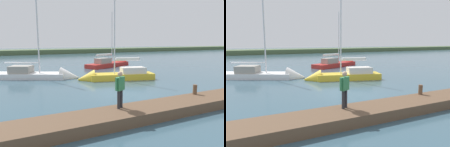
# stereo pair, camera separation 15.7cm
# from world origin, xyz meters

# --- Properties ---
(ground_plane) EXTENTS (200.00, 200.00, 0.00)m
(ground_plane) POSITION_xyz_m (0.00, 0.00, 0.00)
(ground_plane) COLOR #385666
(far_shoreline) EXTENTS (180.00, 8.00, 2.40)m
(far_shoreline) POSITION_xyz_m (0.00, -50.28, 0.00)
(far_shoreline) COLOR #4C603D
(far_shoreline) RESTS_ON ground_plane
(dock_pier) EXTENTS (24.39, 1.90, 0.52)m
(dock_pier) POSITION_xyz_m (0.00, 4.69, 0.26)
(dock_pier) COLOR brown
(dock_pier) RESTS_ON ground_plane
(mooring_post_near) EXTENTS (0.24, 0.24, 0.58)m
(mooring_post_near) POSITION_xyz_m (-2.44, 4.02, 0.81)
(mooring_post_near) COLOR brown
(mooring_post_near) RESTS_ON dock_pier
(sailboat_behind_pier) EXTENTS (8.70, 5.18, 8.62)m
(sailboat_behind_pier) POSITION_xyz_m (-6.88, -15.06, 0.19)
(sailboat_behind_pier) COLOR #B22823
(sailboat_behind_pier) RESTS_ON ground_plane
(sailboat_near_dock) EXTENTS (7.49, 3.69, 8.35)m
(sailboat_near_dock) POSITION_xyz_m (-1.62, -5.02, 0.24)
(sailboat_near_dock) COLOR gold
(sailboat_near_dock) RESTS_ON ground_plane
(sailboat_inner_slip) EXTENTS (8.41, 5.65, 9.28)m
(sailboat_inner_slip) POSITION_xyz_m (4.28, -8.80, 0.21)
(sailboat_inner_slip) COLOR white
(sailboat_inner_slip) RESTS_ON ground_plane
(person_on_dock) EXTENTS (0.60, 0.41, 1.75)m
(person_on_dock) POSITION_xyz_m (2.83, 4.34, 1.54)
(person_on_dock) COLOR #28282D
(person_on_dock) RESTS_ON dock_pier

